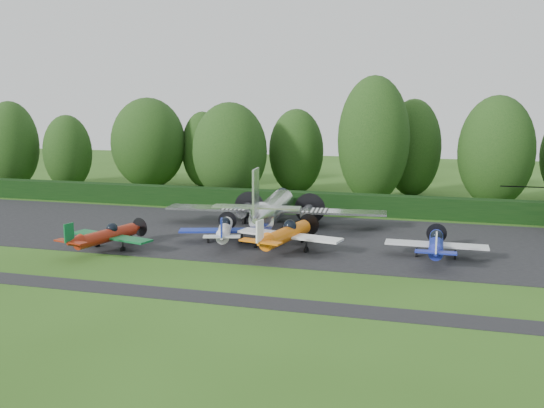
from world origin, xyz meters
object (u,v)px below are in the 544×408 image
(transport_plane, at_px, (272,209))
(light_plane_orange, at_px, (286,234))
(light_plane_blue, at_px, (436,244))
(light_plane_red, at_px, (107,236))
(light_plane_white, at_px, (225,230))

(transport_plane, xyz_separation_m, light_plane_orange, (3.13, -7.37, -0.44))
(light_plane_orange, distance_m, light_plane_blue, 10.63)
(light_plane_blue, bearing_deg, light_plane_orange, -176.56)
(light_plane_red, xyz_separation_m, light_plane_white, (7.70, 4.26, 0.01))
(light_plane_orange, relative_size, light_plane_blue, 1.14)
(transport_plane, bearing_deg, light_plane_white, -101.58)
(transport_plane, xyz_separation_m, light_plane_red, (-9.67, -10.66, -0.61))
(light_plane_red, distance_m, light_plane_blue, 23.73)
(transport_plane, relative_size, light_plane_orange, 2.29)
(light_plane_red, relative_size, light_plane_blue, 1.00)
(light_plane_red, height_order, light_plane_orange, light_plane_orange)
(light_plane_red, relative_size, light_plane_white, 0.99)
(light_plane_blue, bearing_deg, light_plane_red, -170.39)
(light_plane_red, height_order, light_plane_blue, light_plane_blue)
(light_plane_red, relative_size, light_plane_orange, 0.87)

